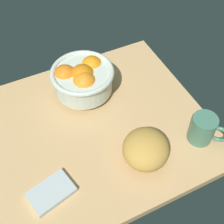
{
  "coord_description": "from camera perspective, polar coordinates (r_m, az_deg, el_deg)",
  "views": [
    {
      "loc": [
        18.54,
        51.83,
        76.86
      ],
      "look_at": [
        -6.19,
        0.69,
        5.0
      ],
      "focal_mm": 48.39,
      "sensor_mm": 36.0,
      "label": 1
    }
  ],
  "objects": [
    {
      "name": "ground_plane",
      "position": [
        0.96,
        -3.52,
        -3.39
      ],
      "size": [
        70.35,
        60.69,
        3.0
      ],
      "primitive_type": "cube",
      "color": "tan"
    },
    {
      "name": "bread_loaf",
      "position": [
        0.86,
        6.43,
        -6.94
      ],
      "size": [
        19.0,
        19.16,
        8.51
      ],
      "primitive_type": "ellipsoid",
      "rotation": [
        0.0,
        0.0,
        4.07
      ],
      "color": "gold",
      "rests_on": "ground"
    },
    {
      "name": "mug",
      "position": [
        0.92,
        16.93,
        -3.13
      ],
      "size": [
        9.44,
        10.15,
        9.3
      ],
      "color": "#457B63",
      "rests_on": "ground"
    },
    {
      "name": "napkin_folded",
      "position": [
        0.84,
        -11.42,
        -14.66
      ],
      "size": [
        13.21,
        10.31,
        1.53
      ],
      "primitive_type": "cube",
      "rotation": [
        0.0,
        0.0,
        0.24
      ],
      "color": "#B1C0C0",
      "rests_on": "ground"
    },
    {
      "name": "fruit_bowl",
      "position": [
        0.99,
        -5.63,
        6.36
      ],
      "size": [
        20.63,
        20.63,
        11.69
      ],
      "color": "silver",
      "rests_on": "ground"
    }
  ]
}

